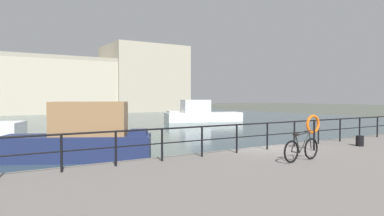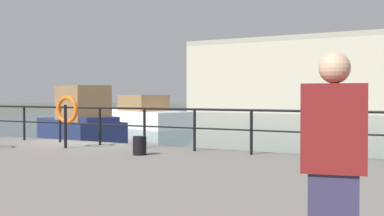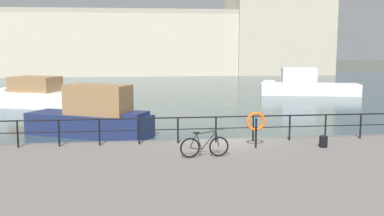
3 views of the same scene
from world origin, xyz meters
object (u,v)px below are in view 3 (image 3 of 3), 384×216
Objects in this scene: moored_harbor_tender at (40,95)px; moored_cabin_cruiser at (306,85)px; parked_bicycle at (204,146)px; life_ring_stand at (256,123)px; harbor_building at (194,41)px; moored_blue_motorboat at (92,117)px; mooring_bollard at (323,142)px.

moored_cabin_cruiser is at bearing -143.02° from moored_harbor_tender.
life_ring_stand reaches higher than parked_bicycle.
harbor_building is 7.93× the size of moored_blue_motorboat.
parked_bicycle is at bearing -149.34° from life_ring_stand.
harbor_building is 127.73× the size of mooring_bollard.
life_ring_stand is at bearing 144.14° from moored_harbor_tender.
parked_bicycle is 4.94m from mooring_bollard.
moored_blue_motorboat is 4.00× the size of parked_bicycle.
mooring_bollard is (14.65, -20.31, 0.20)m from moored_harbor_tender.
moored_cabin_cruiser reaches higher than mooring_bollard.
moored_blue_motorboat reaches higher than mooring_bollard.
moored_blue_motorboat is at bearing 139.78° from mooring_bollard.
moored_blue_motorboat reaches higher than parked_bicycle.
moored_cabin_cruiser is 30.69m from parked_bicycle.
moored_blue_motorboat is 10.43m from life_ring_stand.
mooring_bollard is (4.83, 1.00, -0.17)m from parked_bicycle.
life_ring_stand is (-11.96, -25.92, 0.95)m from moored_cabin_cruiser.
harbor_building is 61.09m from parked_bicycle.
harbor_building reaches higher than moored_cabin_cruiser.
harbor_building is 5.81× the size of moored_cabin_cruiser.
moored_harbor_tender is (-5.11, 12.24, -0.11)m from moored_blue_motorboat.
life_ring_stand is (6.91, -7.76, 0.84)m from moored_blue_motorboat.
harbor_building is at bearing 78.29° from parked_bicycle.
harbor_building reaches higher than moored_blue_motorboat.
parked_bicycle is 1.27× the size of life_ring_stand.
moored_harbor_tender reaches higher than parked_bicycle.
moored_cabin_cruiser is at bearing 65.23° from life_ring_stand.
parked_bicycle is (-7.47, -60.50, -4.09)m from harbor_building.
parked_bicycle is 4.02× the size of mooring_bollard.
life_ring_stand is (12.02, -20.01, 0.96)m from moored_harbor_tender.
moored_harbor_tender is 4.47× the size of parked_bicycle.
life_ring_stand is (-5.26, -59.19, -3.51)m from harbor_building.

